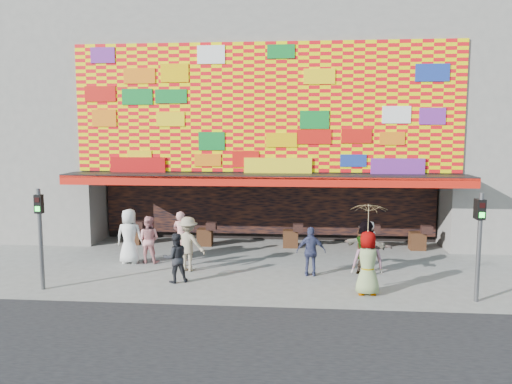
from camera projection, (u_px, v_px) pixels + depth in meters
The scene contains 16 objects.
ground at pixel (256, 280), 15.71m from camera, with size 90.00×90.00×0.00m, color slate.
road_strip at pixel (226, 381), 9.27m from camera, with size 30.00×8.00×0.02m, color black.
shop_building at pixel (271, 119), 23.17m from camera, with size 15.20×9.40×10.00m.
neighbor_left at pixel (2, 104), 24.03m from camera, with size 11.00×8.00×12.00m, color gray.
signal_left at pixel (40, 227), 14.54m from camera, with size 0.22×0.20×3.00m.
signal_right at pixel (480, 235), 13.47m from camera, with size 0.22×0.20×3.00m.
ped_a at pixel (129, 236), 17.57m from camera, with size 0.95×0.62×1.95m, color silver.
ped_b at pixel (181, 236), 18.02m from camera, with size 0.66×0.43×1.80m, color #D78E8B.
ped_c at pixel (176, 258), 15.36m from camera, with size 0.75×0.58×1.54m, color black.
ped_d at pixel (188, 244), 16.64m from camera, with size 1.18×0.68×1.83m, color gray.
ped_e at pixel (311, 251), 16.06m from camera, with size 0.94×0.39×1.60m, color #363B5F.
ped_f at pixel (366, 247), 16.25m from camera, with size 1.65×0.53×1.78m, color gray.
ped_g at pixel (368, 263), 14.16m from camera, with size 0.90×0.59×1.84m, color gray.
ped_h at pixel (368, 246), 16.55m from camera, with size 0.62×0.41×1.70m, color silver.
ped_i at pixel (148, 239), 17.69m from camera, with size 0.81×0.63×1.67m, color #D4898C.
parasol at pixel (369, 220), 14.01m from camera, with size 1.34×1.35×1.89m.
Camera 1 is at (1.32, -15.21, 4.61)m, focal length 35.00 mm.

